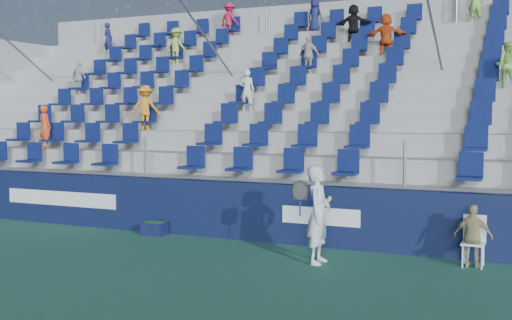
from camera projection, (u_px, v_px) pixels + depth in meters
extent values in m
plane|color=#29604A|center=(174.00, 274.00, 10.49)|extent=(70.00, 70.00, 0.00)
cube|color=#0F173A|center=(254.00, 211.00, 13.31)|extent=(24.00, 0.30, 1.20)
cube|color=white|center=(60.00, 198.00, 15.23)|extent=(3.20, 0.02, 0.34)
cube|color=white|center=(320.00, 216.00, 12.54)|extent=(1.60, 0.02, 0.34)
cube|color=#A7A7A1|center=(265.00, 208.00, 13.83)|extent=(24.00, 0.85, 1.20)
cube|color=#A7A7A1|center=(280.00, 192.00, 14.59)|extent=(24.00, 0.85, 1.70)
cube|color=#A7A7A1|center=(294.00, 178.00, 15.34)|extent=(24.00, 0.85, 2.20)
cube|color=#A7A7A1|center=(306.00, 165.00, 16.09)|extent=(24.00, 0.85, 2.70)
cube|color=#A7A7A1|center=(317.00, 153.00, 16.85)|extent=(24.00, 0.85, 3.20)
cube|color=#A7A7A1|center=(327.00, 142.00, 17.60)|extent=(24.00, 0.85, 3.70)
cube|color=#A7A7A1|center=(337.00, 133.00, 18.36)|extent=(24.00, 0.85, 4.20)
cube|color=#A7A7A1|center=(345.00, 123.00, 19.11)|extent=(24.00, 0.85, 4.70)
cube|color=#A7A7A1|center=(353.00, 115.00, 19.87)|extent=(24.00, 0.85, 5.20)
cube|color=#A7A7A1|center=(359.00, 99.00, 20.44)|extent=(24.00, 0.50, 6.20)
cube|color=#0C184B|center=(265.00, 164.00, 13.77)|extent=(16.05, 0.50, 0.70)
cube|color=#0C184B|center=(280.00, 139.00, 14.50)|extent=(16.05, 0.50, 0.70)
cube|color=#0C184B|center=(294.00, 117.00, 15.24)|extent=(16.05, 0.50, 0.70)
cube|color=#0C184B|center=(306.00, 97.00, 15.98)|extent=(16.05, 0.50, 0.70)
cube|color=#0C184B|center=(318.00, 79.00, 16.71)|extent=(16.05, 0.50, 0.70)
cube|color=#0C184B|center=(328.00, 62.00, 17.45)|extent=(16.05, 0.50, 0.70)
cube|color=#0C184B|center=(337.00, 46.00, 18.19)|extent=(16.05, 0.50, 0.70)
cube|color=#0C184B|center=(346.00, 32.00, 18.92)|extent=(16.05, 0.50, 0.70)
cube|color=#0C184B|center=(354.00, 19.00, 19.66)|extent=(16.05, 0.50, 0.70)
cylinder|color=gray|center=(216.00, 52.00, 17.90)|extent=(0.06, 7.68, 4.55)
cylinder|color=gray|center=(436.00, 42.00, 15.42)|extent=(0.06, 7.68, 4.55)
cylinder|color=gray|center=(30.00, 61.00, 20.71)|extent=(0.06, 7.68, 4.55)
imported|color=#88D053|center=(507.00, 65.00, 14.75)|extent=(0.60, 0.51, 1.09)
imported|color=#86BE4C|center=(476.00, 2.00, 18.13)|extent=(0.48, 0.37, 1.18)
imported|color=#A3C24D|center=(176.00, 46.00, 20.32)|extent=(0.80, 0.52, 1.16)
imported|color=beige|center=(309.00, 55.00, 17.61)|extent=(0.69, 0.43, 1.09)
imported|color=#181D48|center=(315.00, 16.00, 20.13)|extent=(0.57, 0.43, 1.03)
imported|color=beige|center=(247.00, 90.00, 16.59)|extent=(0.43, 0.32, 1.09)
imported|color=orange|center=(145.00, 108.00, 16.91)|extent=(0.87, 0.66, 1.19)
imported|color=#C0193F|center=(229.00, 20.00, 21.37)|extent=(0.82, 0.60, 1.13)
imported|color=#191E4D|center=(108.00, 39.00, 22.42)|extent=(0.47, 0.37, 1.12)
imported|color=silver|center=(79.00, 78.00, 19.87)|extent=(0.68, 0.41, 1.09)
imported|color=black|center=(354.00, 24.00, 18.76)|extent=(1.08, 0.43, 1.13)
imported|color=#E7491B|center=(45.00, 127.00, 17.27)|extent=(0.48, 0.37, 1.17)
imported|color=#D44D18|center=(386.00, 35.00, 17.55)|extent=(1.09, 0.38, 1.17)
imported|color=silver|center=(318.00, 214.00, 11.19)|extent=(0.44, 0.65, 1.73)
cylinder|color=navy|center=(300.00, 208.00, 11.06)|extent=(0.03, 0.03, 0.28)
torus|color=black|center=(300.00, 191.00, 11.04)|extent=(0.30, 0.17, 0.28)
plane|color=#262626|center=(300.00, 191.00, 11.04)|extent=(0.30, 0.16, 0.29)
sphere|color=#B3CB2F|center=(329.00, 200.00, 10.89)|extent=(0.07, 0.07, 0.07)
sphere|color=#B3CB2F|center=(330.00, 198.00, 10.94)|extent=(0.07, 0.07, 0.07)
cube|color=white|center=(473.00, 244.00, 10.96)|extent=(0.39, 0.39, 0.04)
cube|color=white|center=(475.00, 228.00, 11.11)|extent=(0.38, 0.04, 0.47)
cylinder|color=white|center=(463.00, 257.00, 10.90)|extent=(0.03, 0.03, 0.38)
cylinder|color=white|center=(482.00, 258.00, 10.77)|extent=(0.03, 0.03, 0.38)
cylinder|color=white|center=(465.00, 253.00, 11.18)|extent=(0.03, 0.03, 0.38)
cylinder|color=white|center=(483.00, 255.00, 11.05)|extent=(0.03, 0.03, 0.38)
imported|color=tan|center=(473.00, 236.00, 10.90)|extent=(0.65, 0.30, 1.08)
cube|color=#0F1639|center=(155.00, 229.00, 13.88)|extent=(0.52, 0.35, 0.28)
cube|color=#1E662D|center=(155.00, 226.00, 13.88)|extent=(0.43, 0.25, 0.17)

